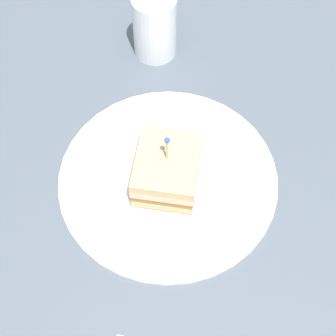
% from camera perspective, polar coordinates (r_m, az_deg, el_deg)
% --- Properties ---
extents(ground_plane, '(1.17, 1.17, 0.02)m').
position_cam_1_polar(ground_plane, '(0.69, 0.00, -1.67)').
color(ground_plane, '#4C5660').
extents(plate, '(0.29, 0.29, 0.01)m').
position_cam_1_polar(plate, '(0.68, 0.00, -1.07)').
color(plate, silver).
rests_on(plate, ground_plane).
extents(sandwich_half_center, '(0.10, 0.08, 0.09)m').
position_cam_1_polar(sandwich_half_center, '(0.65, 0.08, -0.15)').
color(sandwich_half_center, tan).
rests_on(sandwich_half_center, plate).
extents(drink_glass, '(0.06, 0.06, 0.10)m').
position_cam_1_polar(drink_glass, '(0.79, -1.48, 15.20)').
color(drink_glass, silver).
rests_on(drink_glass, ground_plane).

